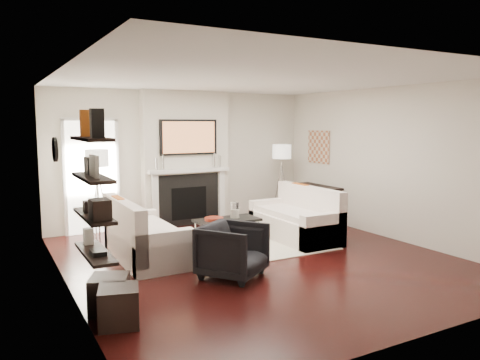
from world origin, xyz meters
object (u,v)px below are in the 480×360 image
coffee_table (227,220)px  loveseat_right_base (294,227)px  lamp_left_shade (97,158)px  loveseat_left_base (146,245)px  armchair (233,248)px  lamp_right_shade (282,152)px  ottoman_near (110,294)px

coffee_table → loveseat_right_base: bearing=-15.8°
loveseat_right_base → lamp_left_shade: lamp_left_shade is taller
lamp_left_shade → loveseat_left_base: bearing=-77.8°
loveseat_right_base → armchair: 2.34m
lamp_right_shade → ottoman_near: size_ratio=1.00×
loveseat_right_base → armchair: armchair is taller
lamp_left_shade → ottoman_near: 3.65m
coffee_table → loveseat_left_base: bearing=-169.9°
loveseat_left_base → lamp_right_shade: bearing=24.6°
loveseat_left_base → lamp_left_shade: size_ratio=4.50×
coffee_table → ottoman_near: (-2.49, -2.02, -0.20)m
armchair → ottoman_near: size_ratio=1.98×
ottoman_near → loveseat_right_base: bearing=24.7°
armchair → ottoman_near: bearing=157.8°
loveseat_right_base → lamp_right_shade: 2.26m
loveseat_left_base → coffee_table: same height
coffee_table → ottoman_near: 3.21m
lamp_right_shade → loveseat_right_base: bearing=-116.7°
coffee_table → armchair: armchair is taller
loveseat_left_base → armchair: (0.76, -1.36, 0.19)m
loveseat_right_base → lamp_right_shade: (0.85, 1.69, 1.24)m
loveseat_left_base → loveseat_right_base: 2.70m
loveseat_left_base → ottoman_near: 2.00m
loveseat_left_base → ottoman_near: bearing=-119.0°
loveseat_left_base → loveseat_right_base: (2.70, -0.06, 0.00)m
lamp_left_shade → loveseat_right_base: bearing=-28.9°
loveseat_left_base → ottoman_near: (-0.97, -1.75, -0.01)m
loveseat_right_base → lamp_left_shade: 3.70m
armchair → ottoman_near: (-1.73, -0.38, -0.20)m
loveseat_right_base → lamp_right_shade: size_ratio=4.50×
loveseat_right_base → lamp_left_shade: (-3.05, 1.68, 1.24)m
loveseat_left_base → loveseat_right_base: size_ratio=1.00×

